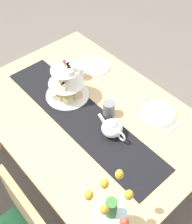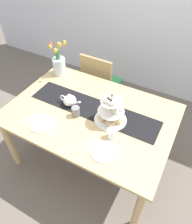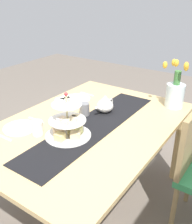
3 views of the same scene
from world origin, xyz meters
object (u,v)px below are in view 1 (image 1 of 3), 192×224
Objects in this scene: dining_table at (88,122)px; teapot at (112,128)px; dinner_plate_right at (94,66)px; dinner_plate_left at (158,113)px; mug_grey at (109,108)px; mug_white_text at (79,72)px; knife_left at (142,101)px; tiered_cake_stand at (66,86)px; tulip_vase at (110,219)px; knife_right at (82,58)px; fork_left at (176,126)px; fork_right at (107,76)px.

dining_table is 0.28m from teapot.
dining_table is 0.48m from dinner_plate_right.
dinner_plate_left is 0.33m from mug_grey.
mug_white_text reaches higher than dinner_plate_left.
knife_left is at bearing 0.00° from dinner_plate_left.
tulip_vase is (-0.85, 0.40, 0.04)m from tiered_cake_stand.
tiered_cake_stand is 0.76× the size of tulip_vase.
knife_right is 0.23m from mug_white_text.
fork_left and knife_right have the same top height.
mug_white_text is at bearing -31.71° from tulip_vase.
dinner_plate_right is at bearing 0.00° from dinner_plate_left.
dining_table is 0.28m from tiered_cake_stand.
knife_right is (0.78, 0.00, -0.00)m from dinner_plate_left.
knife_left is 0.50m from mug_white_text.
teapot is (-0.44, -0.00, -0.03)m from tiered_cake_stand.
tiered_cake_stand reaches higher than mug_white_text.
knife_left is (-0.17, -0.34, 0.10)m from dining_table.
tulip_vase is 1.22m from dinner_plate_right.
mug_grey reaches higher than dinner_plate_right.
mug_white_text is (0.13, 0.16, 0.04)m from fork_right.
dinner_plate_right is 2.42× the size of mug_grey.
tulip_vase reaches higher than fork_left.
tiered_cake_stand reaches higher than dinner_plate_left.
tulip_vase is (-0.41, 0.41, 0.07)m from teapot.
knife_left is 0.63m from knife_right.
dinner_plate_right reaches higher than knife_right.
tulip_vase reaches higher than dinner_plate_right.
fork_right is 1.58× the size of mug_grey.
tiered_cake_stand reaches higher than knife_left.
dinner_plate_left is 0.78m from knife_right.
dinner_plate_right is at bearing 0.00° from fork_right.
fork_right is 0.37m from mug_grey.
dining_table is at bearing 0.00° from teapot.
tulip_vase is 2.67× the size of fork_right.
dining_table is at bearing 149.41° from mug_white_text.
tiered_cake_stand is at bearing -25.20° from tulip_vase.
dining_table is 0.20m from mug_grey.
tiered_cake_stand is at bearing 107.41° from dinner_plate_right.
mug_grey is at bearing -161.80° from tiered_cake_stand.
fork_left is at bearing 180.00° from fork_right.
dinner_plate_left is at bearing -165.53° from mug_white_text.
dining_table is 3.93× the size of tulip_vase.
knife_left is 1.00× the size of knife_right.
mug_grey reaches higher than mug_white_text.
dining_table is 0.79m from tulip_vase.
dinner_plate_right is at bearing 180.00° from knife_right.
tiered_cake_stand is 1.28× the size of teapot.
tulip_vase is 4.22× the size of mug_grey.
mug_white_text is at bearing -18.56° from teapot.
fork_right is (0.82, -0.75, -0.12)m from tulip_vase.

